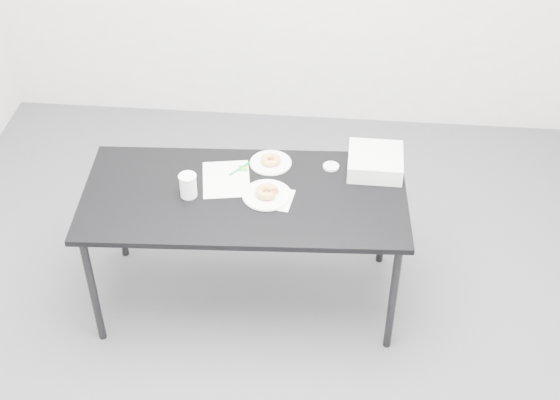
# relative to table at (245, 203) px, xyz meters

# --- Properties ---
(floor) EXTENTS (4.00, 4.00, 0.00)m
(floor) POSITION_rel_table_xyz_m (0.05, -0.17, -0.68)
(floor) COLOR #46464B
(floor) RESTS_ON ground
(table) EXTENTS (1.65, 0.84, 0.74)m
(table) POSITION_rel_table_xyz_m (0.00, 0.00, 0.00)
(table) COLOR black
(table) RESTS_ON floor
(scorecard) EXTENTS (0.28, 0.34, 0.00)m
(scorecard) POSITION_rel_table_xyz_m (-0.11, 0.11, 0.06)
(scorecard) COLOR white
(scorecard) RESTS_ON table
(logo_patch) EXTENTS (0.06, 0.06, 0.00)m
(logo_patch) POSITION_rel_table_xyz_m (-0.03, 0.20, 0.06)
(logo_patch) COLOR green
(logo_patch) RESTS_ON scorecard
(pen) EXTENTS (0.09, 0.12, 0.01)m
(pen) POSITION_rel_table_xyz_m (-0.05, 0.19, 0.06)
(pen) COLOR #0B8244
(pen) RESTS_ON scorecard
(napkin) EXTENTS (0.19, 0.19, 0.00)m
(napkin) POSITION_rel_table_xyz_m (0.15, -0.02, 0.06)
(napkin) COLOR white
(napkin) RESTS_ON table
(plate_near) EXTENTS (0.25, 0.25, 0.01)m
(plate_near) POSITION_rel_table_xyz_m (0.11, -0.01, 0.06)
(plate_near) COLOR white
(plate_near) RESTS_ON napkin
(donut_near) EXTENTS (0.14, 0.14, 0.04)m
(donut_near) POSITION_rel_table_xyz_m (0.11, -0.01, 0.08)
(donut_near) COLOR #D88F44
(donut_near) RESTS_ON plate_near
(plate_far) EXTENTS (0.22, 0.22, 0.01)m
(plate_far) POSITION_rel_table_xyz_m (0.10, 0.27, 0.06)
(plate_far) COLOR white
(plate_far) RESTS_ON table
(donut_far) EXTENTS (0.11, 0.11, 0.03)m
(donut_far) POSITION_rel_table_xyz_m (0.10, 0.27, 0.08)
(donut_far) COLOR #D88F44
(donut_far) RESTS_ON plate_far
(coffee_cup) EXTENTS (0.08, 0.08, 0.12)m
(coffee_cup) POSITION_rel_table_xyz_m (-0.27, -0.03, 0.12)
(coffee_cup) COLOR white
(coffee_cup) RESTS_ON table
(cup_lid) EXTENTS (0.08, 0.08, 0.01)m
(cup_lid) POSITION_rel_table_xyz_m (0.42, 0.26, 0.06)
(cup_lid) COLOR white
(cup_lid) RESTS_ON table
(bakery_box) EXTENTS (0.28, 0.28, 0.09)m
(bakery_box) POSITION_rel_table_xyz_m (0.64, 0.27, 0.10)
(bakery_box) COLOR silver
(bakery_box) RESTS_ON table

